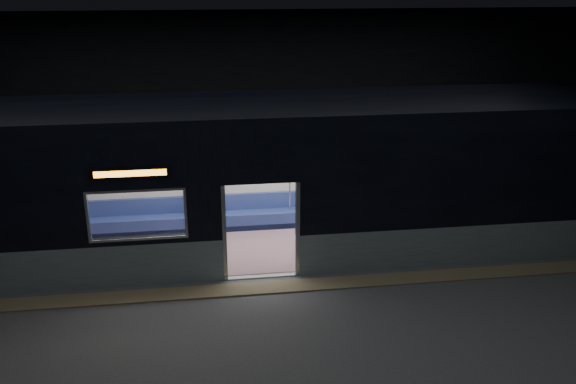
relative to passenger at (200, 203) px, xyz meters
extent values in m
cube|color=#47494C|center=(1.23, -3.55, -0.76)|extent=(24.00, 14.00, 0.01)
cube|color=black|center=(1.23, -3.55, 4.23)|extent=(24.00, 14.00, 0.04)
cube|color=black|center=(1.23, 3.43, 1.75)|extent=(24.00, 0.04, 5.00)
cube|color=#8C7F59|center=(1.23, -3.00, -0.74)|extent=(22.80, 0.50, 0.03)
cube|color=#8C9FA7|center=(-3.62, -2.49, -0.30)|extent=(8.30, 0.12, 0.90)
cube|color=#8C9FA7|center=(6.08, -2.49, -0.30)|extent=(8.30, 0.12, 0.90)
cube|color=black|center=(-3.62, -2.49, 1.30)|extent=(8.30, 0.12, 2.30)
cube|color=black|center=(6.08, -2.49, 1.30)|extent=(8.30, 0.12, 2.30)
cube|color=black|center=(1.23, -2.49, 1.87)|extent=(1.40, 0.12, 1.15)
cube|color=#B7BABC|center=(0.49, -2.49, 0.27)|extent=(0.08, 0.14, 2.05)
cube|color=#B7BABC|center=(1.97, -2.49, 0.27)|extent=(0.08, 0.14, 2.05)
cube|color=black|center=(-1.22, -2.57, 1.64)|extent=(1.50, 0.04, 0.18)
cube|color=orange|center=(-1.22, -2.58, 1.64)|extent=(1.34, 0.03, 0.12)
cube|color=#BCB9AC|center=(1.23, 0.39, 0.85)|extent=(18.00, 0.12, 3.20)
cube|color=black|center=(1.23, -1.05, 2.52)|extent=(18.00, 3.00, 0.15)
cube|color=#7B5961|center=(1.23, -1.05, -0.73)|extent=(17.76, 2.76, 0.04)
cube|color=#BCB9AC|center=(1.23, -1.05, 1.60)|extent=(17.76, 2.76, 0.10)
cube|color=navy|center=(1.23, 0.07, -0.51)|extent=(11.00, 0.48, 0.41)
cube|color=navy|center=(1.23, 0.26, -0.10)|extent=(11.00, 0.10, 0.40)
cube|color=#745556|center=(-2.07, -2.14, -0.51)|extent=(4.40, 0.48, 0.41)
cube|color=#745556|center=(4.53, -2.14, -0.51)|extent=(4.40, 0.48, 0.41)
cylinder|color=silver|center=(0.28, -2.18, 0.42)|extent=(0.04, 0.04, 2.26)
cylinder|color=silver|center=(0.28, 0.08, 0.42)|extent=(0.04, 0.04, 2.26)
cylinder|color=silver|center=(2.18, -2.18, 0.42)|extent=(0.04, 0.04, 2.26)
cylinder|color=silver|center=(2.18, 0.08, 0.42)|extent=(0.04, 0.04, 2.26)
cylinder|color=silver|center=(1.23, 0.03, 1.20)|extent=(11.00, 0.03, 0.03)
cube|color=black|center=(-0.09, -0.13, -0.23)|extent=(0.15, 0.41, 0.14)
cube|color=black|center=(0.09, -0.13, -0.23)|extent=(0.15, 0.41, 0.14)
cylinder|color=black|center=(-0.09, -0.32, -0.50)|extent=(0.10, 0.10, 0.43)
cylinder|color=black|center=(0.09, -0.32, -0.50)|extent=(0.10, 0.10, 0.43)
cube|color=pink|center=(0.00, 0.04, -0.22)|extent=(0.35, 0.19, 0.18)
cylinder|color=pink|center=(0.00, 0.07, 0.09)|extent=(0.39, 0.39, 0.46)
sphere|color=tan|center=(0.00, 0.05, 0.42)|extent=(0.19, 0.19, 0.19)
sphere|color=black|center=(0.00, 0.09, 0.45)|extent=(0.19, 0.19, 0.19)
cube|color=black|center=(0.00, -0.20, -0.10)|extent=(0.33, 0.31, 0.13)
cube|color=white|center=(4.60, 0.31, 0.74)|extent=(1.06, 0.03, 0.69)
camera|label=1|loc=(0.20, -13.72, 5.15)|focal=38.00mm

